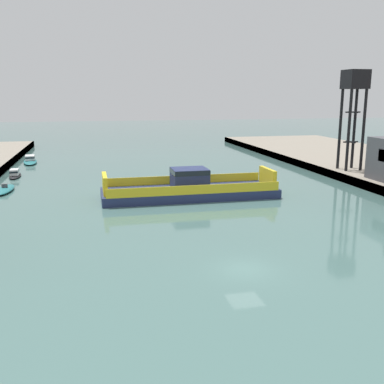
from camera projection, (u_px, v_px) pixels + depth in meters
name	position (u px, v px, depth m)	size (l,w,h in m)	color
ground_plane	(245.00, 269.00, 33.16)	(400.00, 400.00, 0.00)	#476B66
chain_ferry	(190.00, 188.00, 56.42)	(22.12, 7.10, 3.68)	navy
moored_boat_near_right	(15.00, 174.00, 70.40)	(2.03, 6.22, 1.29)	black
moored_boat_mid_left	(5.00, 189.00, 59.76)	(2.35, 6.94, 1.06)	#237075
moored_boat_mid_right	(30.00, 160.00, 85.07)	(3.30, 8.53, 1.41)	#237075
crane_tower	(354.00, 92.00, 67.65)	(3.23, 3.23, 15.23)	black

